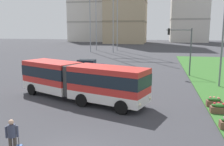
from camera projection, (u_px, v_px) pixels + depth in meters
name	position (u px, v px, depth m)	size (l,w,h in m)	color
articulated_bus	(80.00, 80.00, 20.13)	(11.82, 6.77, 3.00)	red
car_navy_sedan	(88.00, 66.00, 34.59)	(4.41, 2.04, 1.58)	#19234C
pedestrian_crossing	(12.00, 135.00, 11.29)	(0.54, 0.36, 1.74)	#4C4238
flower_planter_2	(219.00, 108.00, 16.98)	(1.10, 0.56, 0.74)	brown
flower_planter_3	(214.00, 102.00, 18.44)	(1.10, 0.56, 0.74)	brown
traffic_light_far_right	(183.00, 44.00, 30.32)	(3.10, 0.28, 5.93)	#474C51
streetlight_median	(223.00, 32.00, 24.03)	(0.70, 0.28, 10.16)	slate
apartment_tower_west	(91.00, 4.00, 119.13)	(18.77, 16.39, 35.63)	silver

